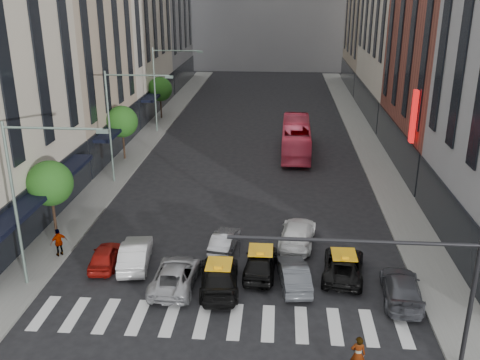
% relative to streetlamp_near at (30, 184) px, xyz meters
% --- Properties ---
extents(ground, '(160.00, 160.00, 0.00)m').
position_rel_streetlamp_near_xyz_m(ground, '(10.04, -4.00, -5.90)').
color(ground, black).
rests_on(ground, ground).
extents(sidewalk_left, '(3.00, 96.00, 0.15)m').
position_rel_streetlamp_near_xyz_m(sidewalk_left, '(-1.46, 26.00, -5.83)').
color(sidewalk_left, slate).
rests_on(sidewalk_left, ground).
extents(sidewalk_right, '(3.00, 96.00, 0.15)m').
position_rel_streetlamp_near_xyz_m(sidewalk_right, '(21.54, 26.00, -5.83)').
color(sidewalk_right, slate).
rests_on(sidewalk_right, ground).
extents(building_left_b, '(8.00, 16.00, 24.00)m').
position_rel_streetlamp_near_xyz_m(building_left_b, '(-6.96, 24.00, 6.10)').
color(building_left_b, tan).
rests_on(building_left_b, ground).
extents(building_right_b, '(8.00, 18.00, 26.00)m').
position_rel_streetlamp_near_xyz_m(building_right_b, '(27.04, 23.00, 7.10)').
color(building_right_b, brown).
rests_on(building_right_b, ground).
extents(tree_near, '(2.88, 2.88, 4.95)m').
position_rel_streetlamp_near_xyz_m(tree_near, '(-1.76, 6.00, -2.25)').
color(tree_near, black).
rests_on(tree_near, sidewalk_left).
extents(tree_mid, '(2.88, 2.88, 4.95)m').
position_rel_streetlamp_near_xyz_m(tree_mid, '(-1.76, 22.00, -2.25)').
color(tree_mid, black).
rests_on(tree_mid, sidewalk_left).
extents(tree_far, '(2.88, 2.88, 4.95)m').
position_rel_streetlamp_near_xyz_m(tree_far, '(-1.76, 38.00, -2.25)').
color(tree_far, black).
rests_on(tree_far, sidewalk_left).
extents(streetlamp_near, '(5.38, 0.25, 9.00)m').
position_rel_streetlamp_near_xyz_m(streetlamp_near, '(0.00, 0.00, 0.00)').
color(streetlamp_near, gray).
rests_on(streetlamp_near, sidewalk_left).
extents(streetlamp_mid, '(5.38, 0.25, 9.00)m').
position_rel_streetlamp_near_xyz_m(streetlamp_mid, '(0.00, 16.00, 0.00)').
color(streetlamp_mid, gray).
rests_on(streetlamp_mid, sidewalk_left).
extents(streetlamp_far, '(5.38, 0.25, 9.00)m').
position_rel_streetlamp_near_xyz_m(streetlamp_far, '(0.00, 32.00, 0.00)').
color(streetlamp_far, gray).
rests_on(streetlamp_far, sidewalk_left).
extents(traffic_signal, '(10.10, 0.20, 6.00)m').
position_rel_streetlamp_near_xyz_m(traffic_signal, '(17.74, -5.00, -1.43)').
color(traffic_signal, black).
rests_on(traffic_signal, ground).
extents(liberty_sign, '(0.30, 0.70, 4.00)m').
position_rel_streetlamp_near_xyz_m(liberty_sign, '(22.64, 16.00, 0.10)').
color(liberty_sign, red).
rests_on(liberty_sign, ground).
extents(car_red, '(1.78, 3.73, 1.23)m').
position_rel_streetlamp_near_xyz_m(car_red, '(2.64, 2.41, -5.29)').
color(car_red, maroon).
rests_on(car_red, ground).
extents(car_white_front, '(2.13, 4.63, 1.47)m').
position_rel_streetlamp_near_xyz_m(car_white_front, '(4.40, 2.63, -5.17)').
color(car_white_front, '#BEBEBE').
rests_on(car_white_front, ground).
extents(car_silver, '(2.37, 4.91, 1.35)m').
position_rel_streetlamp_near_xyz_m(car_silver, '(7.14, 0.52, -5.23)').
color(car_silver, '#A3A3A8').
rests_on(car_silver, ground).
extents(taxi_left, '(2.54, 5.21, 1.46)m').
position_rel_streetlamp_near_xyz_m(taxi_left, '(9.54, 0.46, -5.17)').
color(taxi_left, black).
rests_on(taxi_left, ground).
extents(taxi_center, '(2.03, 4.43, 1.47)m').
position_rel_streetlamp_near_xyz_m(taxi_center, '(11.68, 2.17, -5.17)').
color(taxi_center, black).
rests_on(taxi_center, ground).
extents(car_grey_mid, '(1.97, 4.30, 1.37)m').
position_rel_streetlamp_near_xyz_m(car_grey_mid, '(13.52, 1.06, -5.22)').
color(car_grey_mid, '#3E4146').
rests_on(car_grey_mid, ground).
extents(taxi_right, '(2.80, 4.97, 1.31)m').
position_rel_streetlamp_near_xyz_m(taxi_right, '(16.30, 2.31, -5.25)').
color(taxi_right, black).
rests_on(taxi_right, ground).
extents(car_grey_curb, '(2.34, 4.88, 1.37)m').
position_rel_streetlamp_near_xyz_m(car_grey_curb, '(19.04, 0.08, -5.22)').
color(car_grey_curb, '#414349').
rests_on(car_grey_curb, ground).
extents(car_row2_left, '(1.77, 3.88, 1.24)m').
position_rel_streetlamp_near_xyz_m(car_row2_left, '(9.36, 4.89, -5.29)').
color(car_row2_left, gray).
rests_on(car_row2_left, ground).
extents(car_row2_right, '(2.67, 5.24, 1.46)m').
position_rel_streetlamp_near_xyz_m(car_row2_right, '(13.84, 6.07, -5.18)').
color(car_row2_right, white).
rests_on(car_row2_right, ground).
extents(bus, '(2.80, 11.14, 3.09)m').
position_rel_streetlamp_near_xyz_m(bus, '(14.16, 25.38, -4.36)').
color(bus, '#F7486A').
rests_on(bus, ground).
extents(rider, '(0.64, 0.44, 1.70)m').
position_rel_streetlamp_near_xyz_m(rider, '(16.01, -5.94, -4.09)').
color(rider, gray).
rests_on(rider, motorcycle).
extents(pedestrian_far, '(1.02, 1.00, 1.72)m').
position_rel_streetlamp_near_xyz_m(pedestrian_far, '(-0.36, 3.17, -4.89)').
color(pedestrian_far, gray).
rests_on(pedestrian_far, sidewalk_left).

